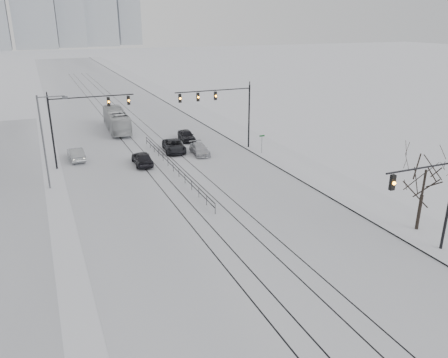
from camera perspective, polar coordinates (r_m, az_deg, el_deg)
ground at (r=23.79m, az=16.69°, el=-21.30°), size 500.00×500.00×0.00m
road at (r=75.74m, az=-13.34°, el=7.80°), size 22.00×260.00×0.02m
sidewalk_east at (r=79.09m, az=-3.60°, el=8.85°), size 5.00×260.00×0.16m
curb at (r=78.33m, az=-5.31°, el=8.68°), size 0.10×260.00×0.12m
tram_rails at (r=56.68m, az=-9.59°, el=4.03°), size 5.30×180.00×0.01m
traffic_mast_near at (r=32.04m, az=25.75°, el=-1.80°), size 6.10×0.37×7.00m
traffic_mast_ne at (r=53.23m, az=0.05°, el=9.62°), size 9.60×0.37×8.00m
traffic_mast_nw at (r=50.22m, az=-18.36°, el=7.76°), size 9.10×0.37×8.00m
street_light_west at (r=44.28m, az=-22.23°, el=5.25°), size 2.73×0.25×9.00m
bare_tree at (r=35.64m, az=24.79°, el=0.32°), size 4.40×4.40×6.10m
median_fence at (r=47.28m, az=-6.65°, el=1.58°), size 0.06×24.00×1.00m
street_sign at (r=53.07m, az=4.97°, el=4.92°), size 0.70×0.06×2.40m
sedan_sb_inner at (r=49.85m, az=-10.63°, el=2.66°), size 2.01×4.70×1.58m
sedan_sb_outer at (r=53.58m, az=-18.76°, el=3.09°), size 1.78×4.54×1.47m
sedan_nb_front at (r=54.50m, az=-6.55°, el=4.31°), size 3.10×5.51×1.45m
sedan_nb_right at (r=53.14m, az=-3.21°, el=3.89°), size 2.08×4.48×1.27m
sedan_nb_far at (r=59.37m, az=-4.93°, el=5.68°), size 2.00×4.41×1.47m
box_truck at (r=66.36m, az=-13.85°, el=7.44°), size 3.05×11.29×3.12m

